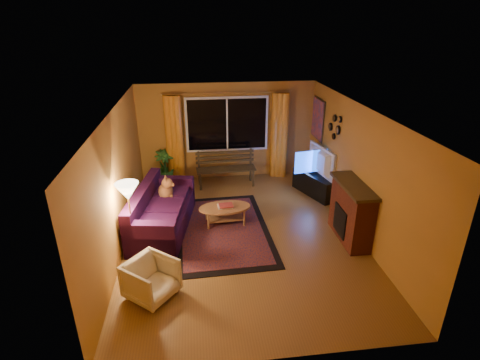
{
  "coord_description": "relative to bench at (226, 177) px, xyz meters",
  "views": [
    {
      "loc": [
        -0.84,
        -6.35,
        3.99
      ],
      "look_at": [
        0.0,
        0.3,
        1.05
      ],
      "focal_mm": 28.0,
      "sensor_mm": 36.0,
      "label": 1
    }
  ],
  "objects": [
    {
      "name": "floor",
      "position": [
        0.09,
        -2.39,
        -0.23
      ],
      "size": [
        4.5,
        6.0,
        0.02
      ],
      "primitive_type": "cube",
      "color": "brown",
      "rests_on": "ground"
    },
    {
      "name": "ceiling",
      "position": [
        0.09,
        -2.39,
        2.29
      ],
      "size": [
        4.5,
        6.0,
        0.02
      ],
      "primitive_type": "cube",
      "color": "white",
      "rests_on": "ground"
    },
    {
      "name": "wall_back",
      "position": [
        0.09,
        0.62,
        1.03
      ],
      "size": [
        4.5,
        0.02,
        2.5
      ],
      "primitive_type": "cube",
      "color": "#B3782D",
      "rests_on": "ground"
    },
    {
      "name": "wall_left",
      "position": [
        -2.17,
        -2.39,
        1.03
      ],
      "size": [
        0.02,
        6.0,
        2.5
      ],
      "primitive_type": "cube",
      "color": "#B3782D",
      "rests_on": "ground"
    },
    {
      "name": "wall_right",
      "position": [
        2.35,
        -2.39,
        1.03
      ],
      "size": [
        0.02,
        6.0,
        2.5
      ],
      "primitive_type": "cube",
      "color": "#B3782D",
      "rests_on": "ground"
    },
    {
      "name": "window",
      "position": [
        0.09,
        0.55,
        1.23
      ],
      "size": [
        2.0,
        0.02,
        1.3
      ],
      "primitive_type": "cube",
      "color": "black",
      "rests_on": "wall_back"
    },
    {
      "name": "curtain_rod",
      "position": [
        0.09,
        0.51,
        2.03
      ],
      "size": [
        3.2,
        0.03,
        0.03
      ],
      "primitive_type": "cylinder",
      "rotation": [
        0.0,
        1.57,
        0.0
      ],
      "color": "#BF8C3F",
      "rests_on": "wall_back"
    },
    {
      "name": "curtain_left",
      "position": [
        -1.26,
        0.49,
        0.9
      ],
      "size": [
        0.36,
        0.36,
        2.24
      ],
      "primitive_type": "cylinder",
      "color": "orange",
      "rests_on": "ground"
    },
    {
      "name": "curtain_right",
      "position": [
        1.44,
        0.49,
        0.9
      ],
      "size": [
        0.36,
        0.36,
        2.24
      ],
      "primitive_type": "cylinder",
      "color": "orange",
      "rests_on": "ground"
    },
    {
      "name": "bench",
      "position": [
        0.0,
        0.0,
        0.0
      ],
      "size": [
        1.51,
        0.51,
        0.45
      ],
      "primitive_type": "cube",
      "rotation": [
        0.0,
        0.0,
        0.05
      ],
      "color": "#332815",
      "rests_on": "ground"
    },
    {
      "name": "potted_plant",
      "position": [
        -1.56,
        0.36,
        0.22
      ],
      "size": [
        0.65,
        0.65,
        0.88
      ],
      "primitive_type": "imported",
      "rotation": [
        0.0,
        0.0,
        0.41
      ],
      "color": "#235B1E",
      "rests_on": "ground"
    },
    {
      "name": "sofa",
      "position": [
        -1.46,
        -1.98,
        0.22
      ],
      "size": [
        1.29,
        2.33,
        0.89
      ],
      "primitive_type": "cube",
      "rotation": [
        0.0,
        0.0,
        -0.16
      ],
      "color": "black",
      "rests_on": "ground"
    },
    {
      "name": "dog",
      "position": [
        -1.41,
        -1.48,
        0.45
      ],
      "size": [
        0.42,
        0.5,
        0.46
      ],
      "primitive_type": null,
      "rotation": [
        0.0,
        0.0,
        -0.31
      ],
      "color": "#9C5D31",
      "rests_on": "sofa"
    },
    {
      "name": "armchair",
      "position": [
        -1.51,
        -4.0,
        0.12
      ],
      "size": [
        0.91,
        0.91,
        0.69
      ],
      "primitive_type": "imported",
      "rotation": [
        0.0,
        0.0,
        0.88
      ],
      "color": "beige",
      "rests_on": "ground"
    },
    {
      "name": "floor_lamp",
      "position": [
        -1.9,
        -2.92,
        0.51
      ],
      "size": [
        0.27,
        0.27,
        1.46
      ],
      "primitive_type": "cylinder",
      "rotation": [
        0.0,
        0.0,
        0.13
      ],
      "color": "#BF8C3F",
      "rests_on": "ground"
    },
    {
      "name": "rug",
      "position": [
        -0.29,
        -2.18,
        -0.21
      ],
      "size": [
        1.96,
        3.0,
        0.02
      ],
      "primitive_type": "cube",
      "rotation": [
        0.0,
        0.0,
        0.03
      ],
      "color": "maroon",
      "rests_on": "ground"
    },
    {
      "name": "coffee_table",
      "position": [
        -0.2,
        -1.92,
        -0.03
      ],
      "size": [
        1.13,
        1.13,
        0.39
      ],
      "primitive_type": "cylinder",
      "rotation": [
        0.0,
        0.0,
        0.06
      ],
      "color": "#A46C3E",
      "rests_on": "ground"
    },
    {
      "name": "tv_console",
      "position": [
        2.09,
        -0.78,
        0.04
      ],
      "size": [
        0.86,
        1.32,
        0.52
      ],
      "primitive_type": "cube",
      "rotation": [
        0.0,
        0.0,
        0.39
      ],
      "color": "black",
      "rests_on": "ground"
    },
    {
      "name": "television",
      "position": [
        2.09,
        -0.78,
        0.63
      ],
      "size": [
        0.35,
        1.18,
        0.67
      ],
      "primitive_type": "imported",
      "rotation": [
        0.0,
        0.0,
        1.74
      ],
      "color": "black",
      "rests_on": "tv_console"
    },
    {
      "name": "fireplace",
      "position": [
        2.14,
        -2.79,
        0.33
      ],
      "size": [
        0.4,
        1.2,
        1.1
      ],
      "primitive_type": "cube",
      "color": "maroon",
      "rests_on": "ground"
    },
    {
      "name": "mirror_cluster",
      "position": [
        2.3,
        -1.09,
        1.58
      ],
      "size": [
        0.06,
        0.6,
        0.56
      ],
      "primitive_type": null,
      "color": "black",
      "rests_on": "wall_right"
    },
    {
      "name": "painting",
      "position": [
        2.31,
        0.06,
        1.43
      ],
      "size": [
        0.04,
        0.76,
        0.96
      ],
      "primitive_type": "cube",
      "color": "#E8481A",
      "rests_on": "wall_right"
    }
  ]
}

